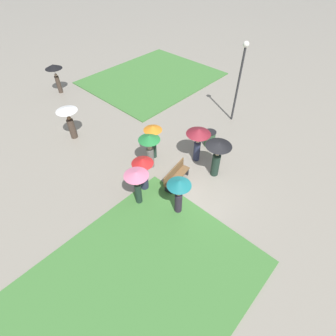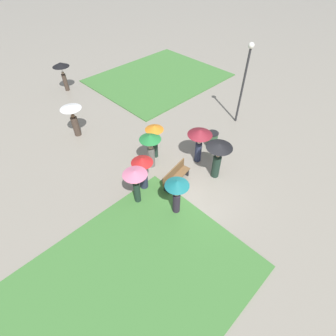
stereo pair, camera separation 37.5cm
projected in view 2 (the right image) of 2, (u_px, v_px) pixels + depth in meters
The scene contains 15 objects.
ground_plane at pixel (198, 182), 12.36m from camera, with size 90.00×90.00×0.00m, color gray.
lawn_patch_near at pixel (129, 285), 8.89m from camera, with size 8.22×6.35×0.06m.
lawn_patch_far at pixel (159, 78), 20.29m from camera, with size 9.34×7.71×0.06m.
park_bench at pixel (176, 176), 12.03m from camera, with size 1.70×0.69×0.90m.
lamp_post at pixel (245, 75), 14.06m from camera, with size 0.32×0.32×4.59m.
trash_bin at pixel (212, 140), 14.00m from camera, with size 0.61×0.61×0.88m.
crowd_person_red at pixel (143, 168), 11.29m from camera, with size 0.95×0.95×1.80m.
crowd_person_black at pixel (218, 154), 11.74m from camera, with size 1.19×1.19×1.96m.
crowd_person_orange at pixel (155, 135), 12.76m from camera, with size 0.91×0.91×1.90m.
crowd_person_green at pixel (150, 145), 12.28m from camera, with size 1.03×1.03×1.89m.
crowd_person_pink at pixel (136, 179), 10.60m from camera, with size 1.02×1.02×1.85m.
crowd_person_teal at pixel (177, 190), 10.22m from camera, with size 0.97×0.97×1.86m.
crowd_person_maroon at pixel (200, 137), 12.46m from camera, with size 1.20×1.20×1.90m.
lone_walker_far_path at pixel (62, 69), 17.82m from camera, with size 1.12×1.12×2.01m.
lone_walker_mid_plaza at pixel (72, 114), 14.12m from camera, with size 1.13×1.13×1.92m.
Camera 2 is at (-6.95, -5.00, 9.06)m, focal length 28.00 mm.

